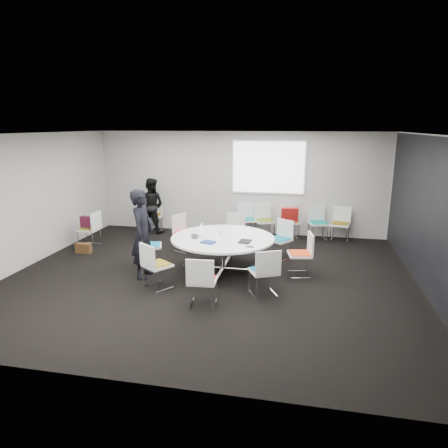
% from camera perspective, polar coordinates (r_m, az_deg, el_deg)
% --- Properties ---
extents(room_shell, '(8.08, 7.08, 2.88)m').
position_cam_1_polar(room_shell, '(7.68, -1.36, 2.23)').
color(room_shell, black).
rests_on(room_shell, ground).
extents(conference_table, '(2.11, 2.11, 0.73)m').
position_cam_1_polar(conference_table, '(8.22, -0.18, -3.26)').
color(conference_table, silver).
rests_on(conference_table, ground).
extents(projection_screen, '(1.90, 0.03, 1.35)m').
position_cam_1_polar(projection_screen, '(10.89, 6.35, 8.03)').
color(projection_screen, white).
rests_on(projection_screen, room_shell).
extents(chair_ring_a, '(0.53, 0.54, 0.88)m').
position_cam_1_polar(chair_ring_a, '(8.21, 10.79, -5.39)').
color(chair_ring_a, silver).
rests_on(chair_ring_a, ground).
extents(chair_ring_b, '(0.63, 0.63, 0.88)m').
position_cam_1_polar(chair_ring_b, '(9.14, 7.90, -3.26)').
color(chair_ring_b, silver).
rests_on(chair_ring_b, ground).
extents(chair_ring_c, '(0.60, 0.60, 0.88)m').
position_cam_1_polar(chair_ring_c, '(9.71, 2.01, -2.10)').
color(chair_ring_c, silver).
rests_on(chair_ring_c, ground).
extents(chair_ring_d, '(0.61, 0.61, 0.88)m').
position_cam_1_polar(chair_ring_d, '(9.65, -5.54, -2.26)').
color(chair_ring_d, silver).
rests_on(chair_ring_d, ground).
extents(chair_ring_e, '(0.58, 0.58, 0.88)m').
position_cam_1_polar(chair_ring_e, '(8.75, -10.44, -4.15)').
color(chair_ring_e, silver).
rests_on(chair_ring_e, ground).
extents(chair_ring_f, '(0.63, 0.63, 0.88)m').
position_cam_1_polar(chair_ring_f, '(7.56, -9.53, -7.05)').
color(chair_ring_f, silver).
rests_on(chair_ring_f, ground).
extents(chair_ring_g, '(0.49, 0.48, 0.88)m').
position_cam_1_polar(chair_ring_g, '(6.77, -3.10, -9.44)').
color(chair_ring_g, silver).
rests_on(chair_ring_g, ground).
extents(chair_ring_h, '(0.61, 0.60, 0.88)m').
position_cam_1_polar(chair_ring_h, '(7.19, 5.73, -8.04)').
color(chair_ring_h, silver).
rests_on(chair_ring_h, ground).
extents(chair_back_a, '(0.56, 0.55, 0.88)m').
position_cam_1_polar(chair_back_a, '(10.94, 3.18, -0.27)').
color(chair_back_a, silver).
rests_on(chair_back_a, ground).
extents(chair_back_b, '(0.60, 0.60, 0.88)m').
position_cam_1_polar(chair_back_b, '(10.84, 5.81, -0.44)').
color(chair_back_b, silver).
rests_on(chair_back_b, ground).
extents(chair_back_c, '(0.58, 0.57, 0.88)m').
position_cam_1_polar(chair_back_c, '(10.84, 9.30, -0.56)').
color(chair_back_c, silver).
rests_on(chair_back_c, ground).
extents(chair_back_d, '(0.56, 0.55, 0.88)m').
position_cam_1_polar(chair_back_d, '(10.84, 13.26, -0.75)').
color(chair_back_d, silver).
rests_on(chair_back_d, ground).
extents(chair_back_e, '(0.55, 0.54, 0.88)m').
position_cam_1_polar(chair_back_e, '(10.88, 16.23, -0.89)').
color(chair_back_e, silver).
rests_on(chair_back_e, ground).
extents(chair_spare_left, '(0.46, 0.47, 0.88)m').
position_cam_1_polar(chair_spare_left, '(10.52, -18.57, -1.57)').
color(chair_spare_left, silver).
rests_on(chair_spare_left, ground).
extents(chair_person_back, '(0.55, 0.54, 0.88)m').
position_cam_1_polar(chair_person_back, '(11.61, -9.96, 0.38)').
color(chair_person_back, silver).
rests_on(chair_person_back, ground).
extents(person_main, '(0.45, 0.66, 1.77)m').
position_cam_1_polar(person_main, '(7.99, -11.54, -1.40)').
color(person_main, black).
rests_on(person_main, ground).
extents(person_back, '(0.81, 0.67, 1.54)m').
position_cam_1_polar(person_back, '(11.35, -10.35, 2.62)').
color(person_back, black).
rests_on(person_back, ground).
extents(laptop, '(0.30, 0.37, 0.03)m').
position_cam_1_polar(laptop, '(8.21, -3.89, -1.75)').
color(laptop, '#333338').
rests_on(laptop, conference_table).
extents(laptop_lid, '(0.05, 0.30, 0.22)m').
position_cam_1_polar(laptop_lid, '(8.22, -3.28, -0.87)').
color(laptop_lid, silver).
rests_on(laptop_lid, conference_table).
extents(notebook_black, '(0.25, 0.32, 0.02)m').
position_cam_1_polar(notebook_black, '(7.85, 3.00, -2.50)').
color(notebook_black, black).
rests_on(notebook_black, conference_table).
extents(tablet_folio, '(0.30, 0.26, 0.03)m').
position_cam_1_polar(tablet_folio, '(7.79, -2.31, -2.60)').
color(tablet_folio, navy).
rests_on(tablet_folio, conference_table).
extents(papers_right, '(0.36, 0.36, 0.00)m').
position_cam_1_polar(papers_right, '(8.27, 4.03, -1.70)').
color(papers_right, white).
rests_on(papers_right, conference_table).
extents(papers_front, '(0.30, 0.21, 0.00)m').
position_cam_1_polar(papers_front, '(7.98, 5.45, -2.31)').
color(papers_front, white).
rests_on(papers_front, conference_table).
extents(cup, '(0.08, 0.08, 0.09)m').
position_cam_1_polar(cup, '(8.35, -0.52, -1.21)').
color(cup, white).
rests_on(cup, conference_table).
extents(phone, '(0.15, 0.08, 0.01)m').
position_cam_1_polar(phone, '(7.53, 3.75, -3.27)').
color(phone, black).
rests_on(phone, conference_table).
extents(maroon_bag, '(0.41, 0.18, 0.28)m').
position_cam_1_polar(maroon_bag, '(10.45, -18.79, 0.26)').
color(maroon_bag, '#491329').
rests_on(maroon_bag, chair_spare_left).
extents(brown_bag, '(0.37, 0.17, 0.24)m').
position_cam_1_polar(brown_bag, '(10.05, -19.43, -3.28)').
color(brown_bag, '#492F17').
rests_on(brown_bag, ground).
extents(red_jacket, '(0.46, 0.23, 0.36)m').
position_cam_1_polar(red_jacket, '(10.52, 9.36, 1.37)').
color(red_jacket, '#A01713').
rests_on(red_jacket, chair_back_c).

